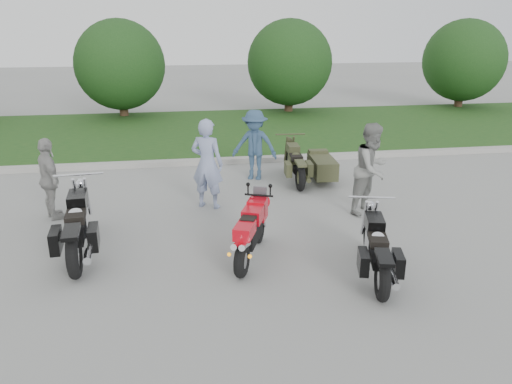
{
  "coord_description": "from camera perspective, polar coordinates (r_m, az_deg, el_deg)",
  "views": [
    {
      "loc": [
        -0.82,
        -7.78,
        3.88
      ],
      "look_at": [
        0.58,
        1.06,
        0.8
      ],
      "focal_mm": 35.0,
      "sensor_mm": 36.0,
      "label": 1
    }
  ],
  "objects": [
    {
      "name": "tree_far_right",
      "position": [
        24.9,
        22.67,
        13.7
      ],
      "size": [
        3.6,
        3.6,
        4.0
      ],
      "color": "#3F2B1C",
      "rests_on": "ground"
    },
    {
      "name": "grass_strip",
      "position": [
        18.35,
        -6.31,
        6.89
      ],
      "size": [
        60.0,
        8.0,
        0.14
      ],
      "primitive_type": "cube",
      "color": "#37571E",
      "rests_on": "ground"
    },
    {
      "name": "tree_mid_right",
      "position": [
        21.88,
        3.85,
        14.53
      ],
      "size": [
        3.6,
        3.6,
        4.0
      ],
      "color": "#3F2B1C",
      "rests_on": "ground"
    },
    {
      "name": "cruiser_left",
      "position": [
        9.1,
        -19.64,
        -3.92
      ],
      "size": [
        0.55,
        2.59,
        1.0
      ],
      "rotation": [
        0.0,
        0.0,
        0.08
      ],
      "color": "black",
      "rests_on": "ground"
    },
    {
      "name": "tree_mid_left",
      "position": [
        21.46,
        -15.28,
        13.84
      ],
      "size": [
        3.6,
        3.6,
        4.0
      ],
      "color": "#3F2B1C",
      "rests_on": "ground"
    },
    {
      "name": "person_grey",
      "position": [
        10.66,
        13.1,
        2.61
      ],
      "size": [
        1.18,
        1.14,
        1.92
      ],
      "primitive_type": "imported",
      "rotation": [
        0.0,
        0.0,
        0.63
      ],
      "color": "gray",
      "rests_on": "ground"
    },
    {
      "name": "person_denim",
      "position": [
        12.69,
        -0.15,
        5.39
      ],
      "size": [
        1.32,
        1.05,
        1.79
      ],
      "primitive_type": "imported",
      "rotation": [
        0.0,
        0.0,
        -0.39
      ],
      "color": "#324C6A",
      "rests_on": "ground"
    },
    {
      "name": "person_back",
      "position": [
        10.9,
        -22.53,
        1.35
      ],
      "size": [
        0.82,
        1.07,
        1.69
      ],
      "primitive_type": "imported",
      "rotation": [
        0.0,
        0.0,
        2.05
      ],
      "color": "#999793",
      "rests_on": "ground"
    },
    {
      "name": "ground",
      "position": [
        8.73,
        -2.72,
        -7.41
      ],
      "size": [
        80.0,
        80.0,
        0.0
      ],
      "primitive_type": "plane",
      "color": "gray",
      "rests_on": "ground"
    },
    {
      "name": "sportbike_red",
      "position": [
        8.41,
        -0.62,
        -4.46
      ],
      "size": [
        0.84,
        1.82,
        0.9
      ],
      "rotation": [
        0.0,
        0.0,
        -0.37
      ],
      "color": "black",
      "rests_on": "ground"
    },
    {
      "name": "person_stripe",
      "position": [
        10.73,
        -5.6,
        3.22
      ],
      "size": [
        0.85,
        0.74,
        1.96
      ],
      "primitive_type": "imported",
      "rotation": [
        0.0,
        0.0,
        2.67
      ],
      "color": "#8C98BE",
      "rests_on": "ground"
    },
    {
      "name": "curb",
      "position": [
        14.32,
        -5.43,
        3.49
      ],
      "size": [
        60.0,
        0.3,
        0.15
      ],
      "primitive_type": "cube",
      "color": "#A3A19A",
      "rests_on": "ground"
    },
    {
      "name": "cruiser_sidecar",
      "position": [
        12.67,
        6.32,
        2.99
      ],
      "size": [
        1.18,
        2.28,
        0.88
      ],
      "rotation": [
        0.0,
        0.0,
        -0.06
      ],
      "color": "black",
      "rests_on": "ground"
    },
    {
      "name": "cruiser_right",
      "position": [
        8.13,
        13.63,
        -6.56
      ],
      "size": [
        0.7,
        2.23,
        0.87
      ],
      "rotation": [
        0.0,
        0.0,
        -0.25
      ],
      "color": "black",
      "rests_on": "ground"
    }
  ]
}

